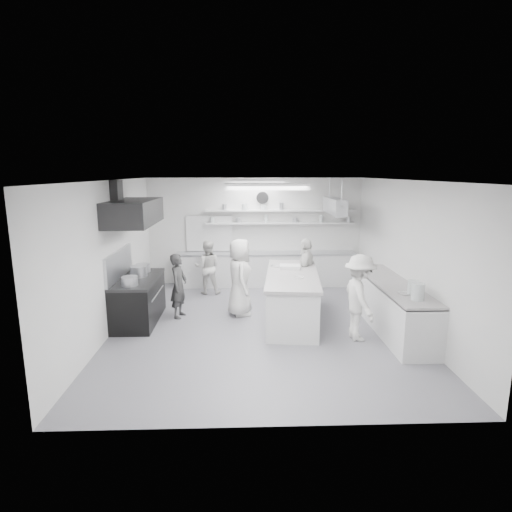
{
  "coord_description": "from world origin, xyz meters",
  "views": [
    {
      "loc": [
        -0.39,
        -8.22,
        3.16
      ],
      "look_at": [
        -0.08,
        0.6,
        1.37
      ],
      "focal_mm": 29.23,
      "sensor_mm": 36.0,
      "label": 1
    }
  ],
  "objects_px": {
    "cook_stove": "(179,286)",
    "right_counter": "(391,306)",
    "stove": "(139,301)",
    "prep_island": "(292,298)",
    "back_counter": "(266,269)",
    "cook_back": "(207,267)"
  },
  "relations": [
    {
      "from": "prep_island",
      "to": "cook_back",
      "type": "distance_m",
      "value": 2.89
    },
    {
      "from": "back_counter",
      "to": "cook_stove",
      "type": "xyz_separation_m",
      "value": [
        -2.07,
        -2.56,
        0.25
      ]
    },
    {
      "from": "stove",
      "to": "prep_island",
      "type": "relative_size",
      "value": 0.67
    },
    {
      "from": "right_counter",
      "to": "prep_island",
      "type": "bearing_deg",
      "value": 164.31
    },
    {
      "from": "cook_stove",
      "to": "right_counter",
      "type": "bearing_deg",
      "value": -87.91
    },
    {
      "from": "back_counter",
      "to": "cook_back",
      "type": "relative_size",
      "value": 3.53
    },
    {
      "from": "prep_island",
      "to": "cook_stove",
      "type": "distance_m",
      "value": 2.49
    },
    {
      "from": "right_counter",
      "to": "back_counter",
      "type": "bearing_deg",
      "value": 124.65
    },
    {
      "from": "cook_stove",
      "to": "cook_back",
      "type": "bearing_deg",
      "value": -2.22
    },
    {
      "from": "right_counter",
      "to": "cook_back",
      "type": "height_order",
      "value": "cook_back"
    },
    {
      "from": "right_counter",
      "to": "cook_stove",
      "type": "xyz_separation_m",
      "value": [
        -4.42,
        0.84,
        0.24
      ]
    },
    {
      "from": "right_counter",
      "to": "cook_stove",
      "type": "bearing_deg",
      "value": 169.26
    },
    {
      "from": "stove",
      "to": "prep_island",
      "type": "bearing_deg",
      "value": -0.84
    },
    {
      "from": "back_counter",
      "to": "cook_stove",
      "type": "bearing_deg",
      "value": -129.01
    },
    {
      "from": "cook_stove",
      "to": "prep_island",
      "type": "bearing_deg",
      "value": -83.83
    },
    {
      "from": "stove",
      "to": "cook_back",
      "type": "height_order",
      "value": "cook_back"
    },
    {
      "from": "stove",
      "to": "cook_stove",
      "type": "height_order",
      "value": "cook_stove"
    },
    {
      "from": "cook_back",
      "to": "back_counter",
      "type": "bearing_deg",
      "value": -153.81
    },
    {
      "from": "back_counter",
      "to": "cook_back",
      "type": "bearing_deg",
      "value": -154.59
    },
    {
      "from": "cook_back",
      "to": "prep_island",
      "type": "bearing_deg",
      "value": 134.11
    },
    {
      "from": "prep_island",
      "to": "cook_stove",
      "type": "xyz_separation_m",
      "value": [
        -2.46,
        0.29,
        0.22
      ]
    },
    {
      "from": "back_counter",
      "to": "cook_back",
      "type": "xyz_separation_m",
      "value": [
        -1.59,
        -0.75,
        0.25
      ]
    }
  ]
}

